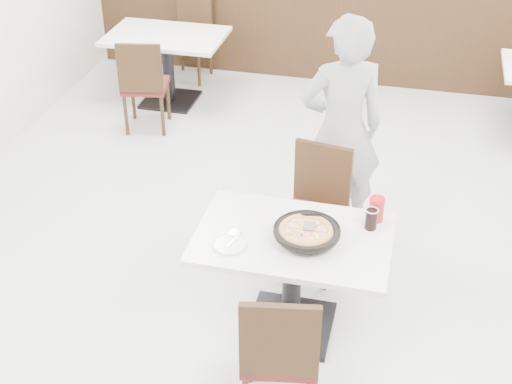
% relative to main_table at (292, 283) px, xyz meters
% --- Properties ---
extents(floor, '(7.00, 7.00, 0.00)m').
position_rel_main_table_xyz_m(floor, '(-0.14, 0.60, -0.38)').
color(floor, '#AEAFAA').
rests_on(floor, ground).
extents(wainscot_back, '(5.90, 0.03, 1.10)m').
position_rel_main_table_xyz_m(wainscot_back, '(-0.14, 4.08, 0.18)').
color(wainscot_back, black).
rests_on(wainscot_back, floor).
extents(main_table, '(1.27, 0.92, 0.75)m').
position_rel_main_table_xyz_m(main_table, '(0.00, 0.00, 0.00)').
color(main_table, white).
rests_on(main_table, floor).
extents(chair_near, '(0.49, 0.49, 0.95)m').
position_rel_main_table_xyz_m(chair_near, '(0.06, -0.67, 0.10)').
color(chair_near, black).
rests_on(chair_near, floor).
extents(chair_far, '(0.49, 0.49, 0.95)m').
position_rel_main_table_xyz_m(chair_far, '(0.02, 0.65, 0.10)').
color(chair_far, black).
rests_on(chair_far, floor).
extents(trivet, '(0.14, 0.14, 0.04)m').
position_rel_main_table_xyz_m(trivet, '(0.10, -0.02, 0.39)').
color(trivet, black).
rests_on(trivet, main_table).
extents(pizza_pan, '(0.41, 0.41, 0.01)m').
position_rel_main_table_xyz_m(pizza_pan, '(0.09, -0.03, 0.42)').
color(pizza_pan, black).
rests_on(pizza_pan, trivet).
extents(pizza, '(0.37, 0.37, 0.02)m').
position_rel_main_table_xyz_m(pizza, '(0.08, -0.03, 0.44)').
color(pizza, tan).
rests_on(pizza, pizza_pan).
extents(pizza_server, '(0.08, 0.09, 0.00)m').
position_rel_main_table_xyz_m(pizza_server, '(0.10, 0.00, 0.47)').
color(pizza_server, silver).
rests_on(pizza_server, pizza).
extents(napkin, '(0.16, 0.16, 0.00)m').
position_rel_main_table_xyz_m(napkin, '(-0.40, -0.14, 0.38)').
color(napkin, white).
rests_on(napkin, main_table).
extents(side_plate, '(0.22, 0.22, 0.01)m').
position_rel_main_table_xyz_m(side_plate, '(-0.35, -0.19, 0.38)').
color(side_plate, white).
rests_on(side_plate, napkin).
extents(fork, '(0.06, 0.14, 0.00)m').
position_rel_main_table_xyz_m(fork, '(-0.34, -0.15, 0.39)').
color(fork, silver).
rests_on(fork, side_plate).
extents(cola_glass, '(0.08, 0.08, 0.13)m').
position_rel_main_table_xyz_m(cola_glass, '(0.45, 0.19, 0.44)').
color(cola_glass, black).
rests_on(cola_glass, main_table).
extents(red_cup, '(0.10, 0.10, 0.16)m').
position_rel_main_table_xyz_m(red_cup, '(0.47, 0.30, 0.45)').
color(red_cup, red).
rests_on(red_cup, main_table).
extents(diner_person, '(0.76, 0.64, 1.77)m').
position_rel_main_table_xyz_m(diner_person, '(0.12, 1.19, 0.51)').
color(diner_person, '#A9A8AD').
rests_on(diner_person, floor).
extents(bg_table_left, '(1.22, 0.83, 0.75)m').
position_rel_main_table_xyz_m(bg_table_left, '(-1.95, 3.12, 0.00)').
color(bg_table_left, white).
rests_on(bg_table_left, floor).
extents(bg_chair_left_near, '(0.49, 0.49, 0.95)m').
position_rel_main_table_xyz_m(bg_chair_left_near, '(-1.96, 2.50, 0.10)').
color(bg_chair_left_near, black).
rests_on(bg_chair_left_near, floor).
extents(bg_chair_left_far, '(0.45, 0.45, 0.95)m').
position_rel_main_table_xyz_m(bg_chair_left_far, '(-1.93, 3.77, 0.10)').
color(bg_chair_left_far, black).
rests_on(bg_chair_left_far, floor).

